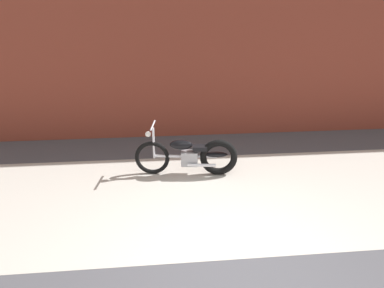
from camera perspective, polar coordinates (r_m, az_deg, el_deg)
ground_plane at (r=4.95m, az=6.27°, el=-17.84°), size 80.00×80.00×0.00m
sidewalk_slab at (r=6.38m, az=3.05°, el=-8.08°), size 36.00×3.50×0.01m
brick_building_wall at (r=9.02m, az=-0.09°, el=18.45°), size 36.00×0.50×5.43m
motorcycle_black at (r=6.97m, az=0.22°, el=-1.85°), size 2.00×0.62×1.03m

